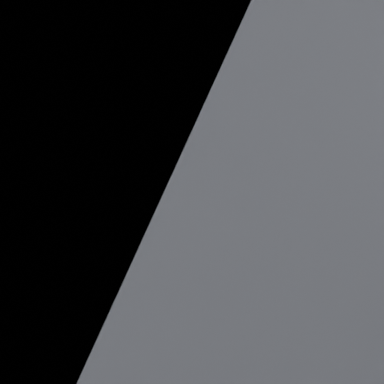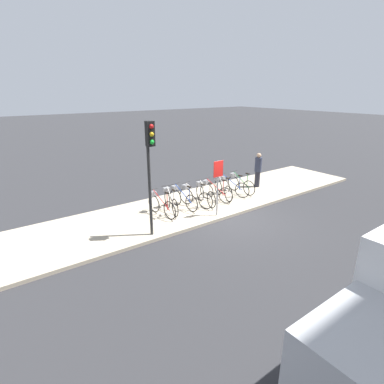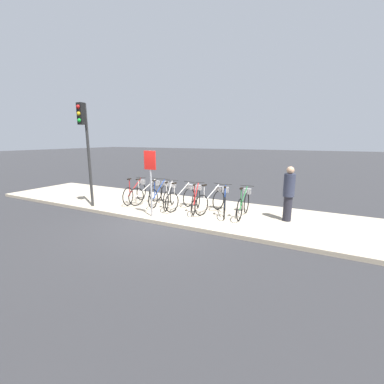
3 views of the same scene
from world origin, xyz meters
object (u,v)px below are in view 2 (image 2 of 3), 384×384
object	(u,v)px
parked_bicycle_3	(194,196)
parked_bicycle_7	(231,186)
parked_bicycle_1	(170,200)
parked_bicycle_4	(205,193)
parked_bicycle_2	(182,197)
parked_bicycle_0	(160,204)
sign_post	(218,179)
parked_bicycle_6	(222,188)
pedestrian	(258,169)
parked_bicycle_8	(240,183)
traffic_light	(150,156)
parked_bicycle_5	(214,191)

from	to	relation	value
parked_bicycle_3	parked_bicycle_7	size ratio (longest dim) A/B	1.00
parked_bicycle_1	parked_bicycle_4	xyz separation A→B (m)	(1.65, -0.12, 0.00)
parked_bicycle_2	parked_bicycle_4	size ratio (longest dim) A/B	1.00
parked_bicycle_0	parked_bicycle_2	xyz separation A→B (m)	(1.10, 0.12, 0.00)
parked_bicycle_0	sign_post	size ratio (longest dim) A/B	0.78
parked_bicycle_6	parked_bicycle_7	xyz separation A→B (m)	(0.49, -0.03, 0.00)
parked_bicycle_1	pedestrian	bearing A→B (deg)	2.04
parked_bicycle_6	parked_bicycle_8	world-z (taller)	same
parked_bicycle_3	parked_bicycle_6	bearing A→B (deg)	3.86
parked_bicycle_0	traffic_light	bearing A→B (deg)	-127.82
parked_bicycle_7	parked_bicycle_4	bearing A→B (deg)	-176.27
parked_bicycle_1	sign_post	size ratio (longest dim) A/B	0.76
traffic_light	sign_post	world-z (taller)	traffic_light
parked_bicycle_7	parked_bicycle_8	bearing A→B (deg)	6.42
parked_bicycle_3	parked_bicycle_6	size ratio (longest dim) A/B	0.98
parked_bicycle_0	sign_post	distance (m)	2.45
parked_bicycle_6	traffic_light	xyz separation A→B (m)	(-4.39, -1.50, 2.26)
parked_bicycle_0	parked_bicycle_3	distance (m)	1.63
parked_bicycle_2	pedestrian	size ratio (longest dim) A/B	0.98
parked_bicycle_0	parked_bicycle_3	bearing A→B (deg)	-0.17
parked_bicycle_2	parked_bicycle_6	distance (m)	2.21
parked_bicycle_0	parked_bicycle_3	world-z (taller)	same
parked_bicycle_0	parked_bicycle_4	world-z (taller)	same
parked_bicycle_2	pedestrian	xyz separation A→B (m)	(4.71, 0.17, 0.46)
parked_bicycle_4	parked_bicycle_5	xyz separation A→B (m)	(0.57, 0.03, 0.00)
parked_bicycle_3	parked_bicycle_5	world-z (taller)	same
parked_bicycle_7	pedestrian	size ratio (longest dim) A/B	0.94
pedestrian	parked_bicycle_2	bearing A→B (deg)	-177.97
parked_bicycle_3	parked_bicycle_6	xyz separation A→B (m)	(1.68, 0.11, 0.00)
parked_bicycle_0	parked_bicycle_6	distance (m)	3.31
parked_bicycle_7	parked_bicycle_1	bearing A→B (deg)	179.72
parked_bicycle_4	sign_post	size ratio (longest dim) A/B	0.77
parked_bicycle_6	parked_bicycle_7	bearing A→B (deg)	-3.17
parked_bicycle_5	sign_post	world-z (taller)	sign_post
parked_bicycle_3	traffic_light	bearing A→B (deg)	-152.90
parked_bicycle_0	parked_bicycle_6	world-z (taller)	same
parked_bicycle_4	pedestrian	bearing A→B (deg)	4.89
parked_bicycle_3	parked_bicycle_8	world-z (taller)	same
sign_post	parked_bicycle_4	bearing A→B (deg)	72.42
traffic_light	parked_bicycle_6	bearing A→B (deg)	18.87
parked_bicycle_2	parked_bicycle_0	bearing A→B (deg)	-173.85
parked_bicycle_5	parked_bicycle_8	size ratio (longest dim) A/B	0.96
parked_bicycle_7	sign_post	xyz separation A→B (m)	(-2.04, -1.43, 1.03)
parked_bicycle_8	sign_post	size ratio (longest dim) A/B	0.78
parked_bicycle_1	parked_bicycle_7	world-z (taller)	same
parked_bicycle_1	traffic_light	size ratio (longest dim) A/B	0.44
parked_bicycle_1	parked_bicycle_4	bearing A→B (deg)	-4.22
parked_bicycle_0	parked_bicycle_2	size ratio (longest dim) A/B	1.00
sign_post	parked_bicycle_7	bearing A→B (deg)	35.00
parked_bicycle_3	parked_bicycle_4	size ratio (longest dim) A/B	0.97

